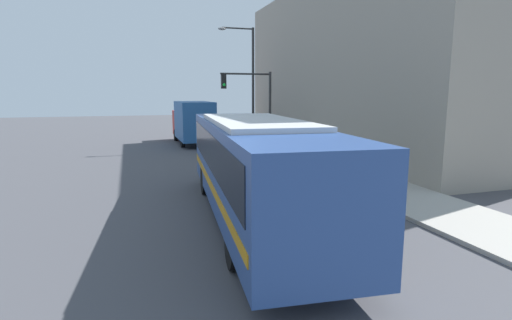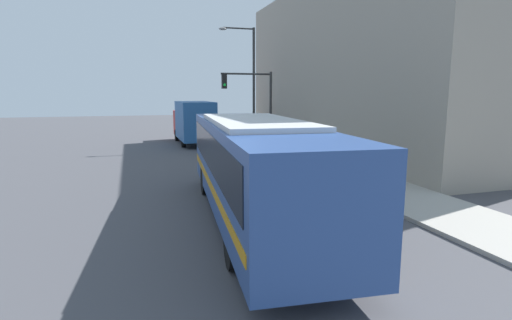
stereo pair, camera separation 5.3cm
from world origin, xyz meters
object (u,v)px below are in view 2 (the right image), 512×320
object	(u,v)px
fire_hydrant	(362,180)
parking_meter	(289,144)
traffic_light_pole	(253,97)
street_lamp	(250,77)
delivery_truck	(193,121)
city_bus	(254,162)

from	to	relation	value
fire_hydrant	parking_meter	size ratio (longest dim) A/B	0.56
fire_hydrant	traffic_light_pole	distance (m)	11.49
parking_meter	street_lamp	xyz separation A→B (m)	(-0.06, 7.43, 3.96)
street_lamp	delivery_truck	bearing A→B (deg)	154.97
city_bus	fire_hydrant	world-z (taller)	city_bus
delivery_truck	traffic_light_pole	size ratio (longest dim) A/B	1.44
city_bus	fire_hydrant	bearing A→B (deg)	27.35
traffic_light_pole	street_lamp	xyz separation A→B (m)	(0.95, 3.95, 1.38)
traffic_light_pole	delivery_truck	bearing A→B (deg)	116.87
fire_hydrant	parking_meter	xyz separation A→B (m)	(0.00, 7.55, 0.51)
street_lamp	city_bus	bearing A→B (deg)	-106.18
fire_hydrant	street_lamp	bearing A→B (deg)	90.22
delivery_truck	street_lamp	distance (m)	5.35
city_bus	delivery_truck	xyz separation A→B (m)	(1.07, 18.82, -0.07)
traffic_light_pole	parking_meter	bearing A→B (deg)	-73.80
city_bus	parking_meter	distance (m)	10.84
traffic_light_pole	fire_hydrant	bearing A→B (deg)	-84.77
city_bus	fire_hydrant	distance (m)	5.55
delivery_truck	fire_hydrant	world-z (taller)	delivery_truck
fire_hydrant	traffic_light_pole	size ratio (longest dim) A/B	0.14
parking_meter	street_lamp	world-z (taller)	street_lamp
traffic_light_pole	city_bus	bearing A→B (deg)	-106.97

